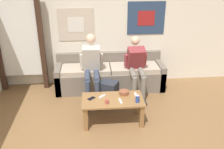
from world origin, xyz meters
name	(u,v)px	position (x,y,z in m)	size (l,w,h in m)	color
wall_back	(101,27)	(0.00, 2.78, 1.28)	(10.00, 0.07, 2.55)	silver
door_frame	(18,35)	(-1.70, 2.56, 1.20)	(1.00, 0.10, 2.15)	#382319
couch	(110,76)	(0.16, 2.41, 0.29)	(2.32, 0.70, 0.74)	#70665B
coffee_table	(113,103)	(0.10, 1.11, 0.36)	(1.04, 0.56, 0.44)	olive
person_seated_adult	(92,65)	(-0.23, 2.04, 0.70)	(0.47, 0.88, 1.28)	#384256
person_seated_teen	(136,65)	(0.68, 2.07, 0.66)	(0.47, 0.85, 1.19)	gray
backpack	(109,94)	(0.08, 1.71, 0.22)	(0.41, 0.39, 0.47)	#282D38
ceramic_bowl	(124,92)	(0.31, 1.26, 0.48)	(0.18, 0.18, 0.07)	brown
pillar_candle	(107,101)	(-0.01, 0.97, 0.48)	(0.06, 0.06, 0.09)	#B24C42
drink_can_blue	(137,99)	(0.50, 0.97, 0.50)	(0.07, 0.07, 0.12)	#28479E
game_controller_near_left	(136,95)	(0.51, 1.20, 0.45)	(0.04, 0.14, 0.03)	white
game_controller_near_right	(102,96)	(-0.07, 1.20, 0.45)	(0.13, 0.12, 0.03)	white
game_controller_far_center	(120,101)	(0.22, 1.01, 0.45)	(0.05, 0.15, 0.03)	white
cell_phone	(91,98)	(-0.26, 1.16, 0.45)	(0.15, 0.14, 0.01)	black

